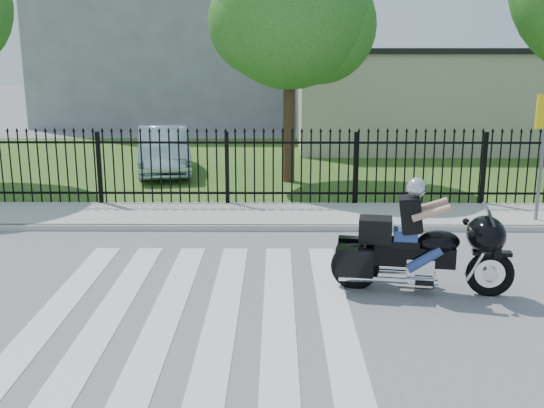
{
  "coord_description": "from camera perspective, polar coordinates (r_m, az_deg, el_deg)",
  "views": [
    {
      "loc": [
        1.17,
        -8.65,
        3.64
      ],
      "look_at": [
        1.08,
        2.22,
        1.0
      ],
      "focal_mm": 42.0,
      "sensor_mm": 36.0,
      "label": 1
    }
  ],
  "objects": [
    {
      "name": "building_tall",
      "position": [
        34.98,
        -6.7,
        17.42
      ],
      "size": [
        15.0,
        10.0,
        12.0
      ],
      "primitive_type": "cube",
      "color": "#97999F",
      "rests_on": "ground"
    },
    {
      "name": "parked_car",
      "position": [
        19.49,
        -9.7,
        4.8
      ],
      "size": [
        2.24,
        4.38,
        1.37
      ],
      "primitive_type": "imported",
      "rotation": [
        0.0,
        0.0,
        0.19
      ],
      "color": "#9AB2C2",
      "rests_on": "grass_strip"
    },
    {
      "name": "ground",
      "position": [
        9.45,
        -6.77,
        -9.09
      ],
      "size": [
        120.0,
        120.0,
        0.0
      ],
      "primitive_type": "plane",
      "color": "slate",
      "rests_on": "ground"
    },
    {
      "name": "tree_mid",
      "position": [
        17.68,
        1.6,
        16.97
      ],
      "size": [
        4.2,
        4.2,
        6.78
      ],
      "color": "#382316",
      "rests_on": "ground"
    },
    {
      "name": "motorcycle_rider",
      "position": [
        9.96,
        12.88,
        -3.58
      ],
      "size": [
        2.76,
        1.16,
        1.83
      ],
      "rotation": [
        0.0,
        0.0,
        -0.16
      ],
      "color": "black",
      "rests_on": "ground"
    },
    {
      "name": "building_low",
      "position": [
        25.4,
        13.9,
        8.99
      ],
      "size": [
        10.0,
        6.0,
        3.5
      ],
      "primitive_type": "cube",
      "color": "beige",
      "rests_on": "ground"
    },
    {
      "name": "building_low_roof",
      "position": [
        25.33,
        14.15,
        13.16
      ],
      "size": [
        10.2,
        6.2,
        0.2
      ],
      "primitive_type": "cube",
      "color": "black",
      "rests_on": "building_low"
    },
    {
      "name": "curb",
      "position": [
        13.19,
        -4.65,
        -2.14
      ],
      "size": [
        40.0,
        0.12,
        0.12
      ],
      "primitive_type": "cube",
      "color": "#ADAAA3",
      "rests_on": "ground"
    },
    {
      "name": "grass_strip",
      "position": [
        20.99,
        -2.75,
        3.67
      ],
      "size": [
        40.0,
        12.0,
        0.02
      ],
      "primitive_type": "cube",
      "color": "#355A1F",
      "rests_on": "ground"
    },
    {
      "name": "crosswalk",
      "position": [
        9.45,
        -6.77,
        -9.06
      ],
      "size": [
        5.0,
        5.5,
        0.01
      ],
      "primitive_type": null,
      "color": "silver",
      "rests_on": "ground"
    },
    {
      "name": "iron_fence",
      "position": [
        14.94,
        -4.04,
        3.06
      ],
      "size": [
        26.0,
        0.04,
        1.8
      ],
      "color": "black",
      "rests_on": "ground"
    },
    {
      "name": "sidewalk",
      "position": [
        14.15,
        -4.3,
        -1.04
      ],
      "size": [
        40.0,
        2.0,
        0.12
      ],
      "primitive_type": "cube",
      "color": "#ADAAA3",
      "rests_on": "ground"
    }
  ]
}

